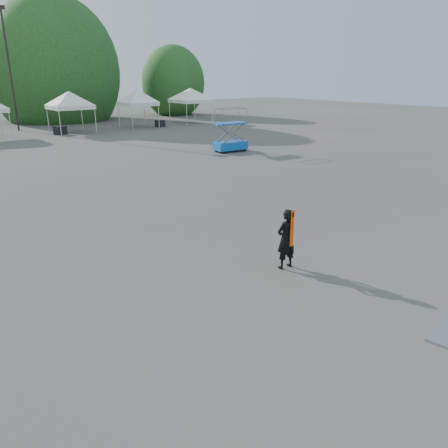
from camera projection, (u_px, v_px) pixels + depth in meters
ground at (219, 249)px, 12.23m from camera, size 120.00×120.00×0.00m
light_pole_east at (9, 63)px, 35.86m from camera, size 0.60×0.25×9.80m
tree_mid_e at (55, 72)px, 44.79m from camera, size 5.12×5.12×7.79m
tree_far_e at (173, 83)px, 51.36m from camera, size 3.84×3.84×5.84m
tent_f at (69, 95)px, 35.18m from camera, size 4.38×4.38×3.88m
tent_g at (137, 93)px, 39.04m from camera, size 4.02×4.02×3.88m
tent_h at (190, 91)px, 43.17m from camera, size 4.67×4.67×3.88m
man at (286, 239)px, 10.83m from camera, size 0.59×0.41×1.55m
scissor_lift at (230, 130)px, 27.15m from camera, size 2.15×1.23×2.65m
crate_mid at (60, 130)px, 35.18m from camera, size 1.01×0.88×0.67m
crate_east at (160, 124)px, 40.28m from camera, size 0.79×0.63×0.60m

